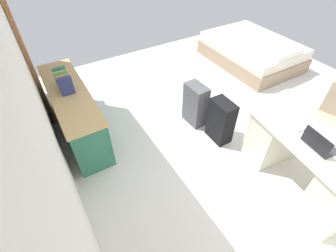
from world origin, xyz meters
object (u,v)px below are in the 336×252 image
(suitcase_black, at_px, (221,121))
(figurine_small, at_px, (57,70))
(computer_mouse, at_px, (301,129))
(suitcase_spare_grey, at_px, (195,104))
(desk, at_px, (304,162))
(credenza, at_px, (75,112))
(office_chair, at_px, (330,125))
(bed, at_px, (252,51))
(laptop, at_px, (319,144))

(suitcase_black, xyz_separation_m, figurine_small, (1.69, 1.71, 0.47))
(computer_mouse, bearing_deg, suitcase_spare_grey, 22.93)
(suitcase_spare_grey, distance_m, figurine_small, 2.07)
(suitcase_black, distance_m, computer_mouse, 1.04)
(suitcase_spare_grey, xyz_separation_m, figurine_small, (1.21, 1.61, 0.46))
(desk, height_order, credenza, desk)
(office_chair, height_order, credenza, office_chair)
(office_chair, bearing_deg, suitcase_black, 50.88)
(bed, bearing_deg, suitcase_spare_grey, 113.84)
(desk, xyz_separation_m, laptop, (-0.06, 0.08, 0.40))
(desk, bearing_deg, suitcase_spare_grey, 14.10)
(suitcase_black, bearing_deg, desk, -163.67)
(computer_mouse, distance_m, figurine_small, 3.27)
(office_chair, relative_size, credenza, 0.52)
(office_chair, bearing_deg, suitcase_spare_grey, 40.80)
(suitcase_black, bearing_deg, figurine_small, 46.01)
(desk, xyz_separation_m, suitcase_spare_grey, (1.57, 0.39, -0.06))
(office_chair, height_order, figurine_small, office_chair)
(credenza, bearing_deg, bed, -86.18)
(computer_mouse, bearing_deg, office_chair, -81.98)
(suitcase_black, distance_m, suitcase_spare_grey, 0.49)
(computer_mouse, relative_size, figurine_small, 0.91)
(desk, xyz_separation_m, figurine_small, (2.78, 2.01, 0.40))
(credenza, height_order, suitcase_spare_grey, credenza)
(credenza, distance_m, computer_mouse, 2.90)
(credenza, xyz_separation_m, bed, (0.25, -3.76, -0.13))
(figurine_small, bearing_deg, suitcase_black, -134.76)
(desk, relative_size, laptop, 4.51)
(credenza, height_order, figurine_small, figurine_small)
(laptop, xyz_separation_m, computer_mouse, (0.25, -0.07, -0.03))
(bed, distance_m, laptop, 3.21)
(desk, bearing_deg, laptop, 123.61)
(desk, distance_m, bed, 3.07)
(suitcase_black, xyz_separation_m, laptop, (-1.15, -0.22, 0.47))
(bed, relative_size, suitcase_spare_grey, 2.92)
(laptop, bearing_deg, desk, -56.39)
(figurine_small, bearing_deg, computer_mouse, -142.28)
(desk, xyz_separation_m, suitcase_black, (1.09, 0.30, -0.07))
(office_chair, xyz_separation_m, credenza, (2.06, 2.79, -0.05))
(credenza, relative_size, suitcase_spare_grey, 2.75)
(laptop, bearing_deg, suitcase_black, 10.83)
(office_chair, bearing_deg, desk, 104.79)
(credenza, distance_m, laptop, 3.05)
(bed, distance_m, figurine_small, 3.81)
(desk, height_order, laptop, laptop)
(bed, xyz_separation_m, computer_mouse, (-2.32, 1.76, 0.51))
(desk, relative_size, bed, 0.79)
(desk, height_order, figurine_small, figurine_small)
(bed, relative_size, figurine_small, 17.36)
(office_chair, relative_size, suitcase_black, 1.47)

